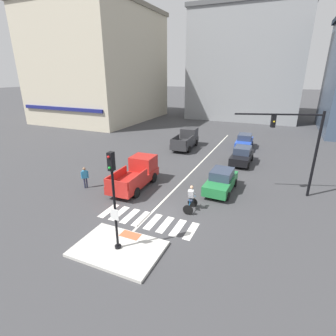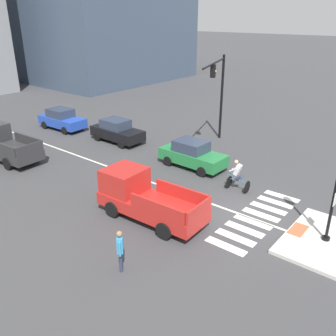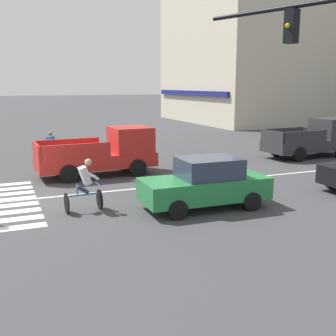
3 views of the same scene
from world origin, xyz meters
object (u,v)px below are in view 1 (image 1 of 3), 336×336
object	(u,v)px
car_blue_eastbound_distant	(244,141)
pickup_truck_red_westbound_near	(137,174)
traffic_light_mast	(300,141)
cyclist	(191,198)
pedestrian_at_curb_left	(85,176)
car_green_eastbound_mid	(221,181)
signal_pole	(114,194)
car_black_eastbound_far	(242,155)
pickup_truck_charcoal_westbound_distant	(186,139)

from	to	relation	value
car_blue_eastbound_distant	pickup_truck_red_westbound_near	bearing A→B (deg)	-112.60
traffic_light_mast	cyclist	xyz separation A→B (m)	(-5.87, -4.99, -3.17)
car_blue_eastbound_distant	pedestrian_at_curb_left	bearing A→B (deg)	-119.77
car_green_eastbound_mid	pickup_truck_red_westbound_near	world-z (taller)	pickup_truck_red_westbound_near
signal_pole	car_black_eastbound_far	size ratio (longest dim) A/B	1.20
car_blue_eastbound_distant	pickup_truck_red_westbound_near	size ratio (longest dim) A/B	0.80
car_black_eastbound_far	signal_pole	bearing A→B (deg)	-102.40
pickup_truck_red_westbound_near	pickup_truck_charcoal_westbound_distant	distance (m)	11.91
traffic_light_mast	car_green_eastbound_mid	size ratio (longest dim) A/B	1.46
car_black_eastbound_far	pedestrian_at_curb_left	distance (m)	14.63
signal_pole	car_green_eastbound_mid	world-z (taller)	signal_pole
car_black_eastbound_far	cyclist	distance (m)	10.79
cyclist	car_blue_eastbound_distant	bearing A→B (deg)	86.86
pickup_truck_charcoal_westbound_distant	pedestrian_at_curb_left	world-z (taller)	pickup_truck_charcoal_westbound_distant
traffic_light_mast	car_blue_eastbound_distant	distance (m)	12.86
pickup_truck_charcoal_westbound_distant	car_black_eastbound_far	bearing A→B (deg)	-24.99
car_blue_eastbound_distant	cyclist	distance (m)	16.43
traffic_light_mast	car_blue_eastbound_distant	bearing A→B (deg)	113.54
signal_pole	car_green_eastbound_mid	bearing A→B (deg)	70.96
car_blue_eastbound_distant	pedestrian_at_curb_left	xyz separation A→B (m)	(-9.38, -16.40, 0.17)
signal_pole	traffic_light_mast	distance (m)	12.93
signal_pole	cyclist	size ratio (longest dim) A/B	2.95
car_blue_eastbound_distant	cyclist	xyz separation A→B (m)	(-0.90, -16.41, 0.06)
traffic_light_mast	cyclist	world-z (taller)	traffic_light_mast
traffic_light_mast	pedestrian_at_curb_left	size ratio (longest dim) A/B	3.61
signal_pole	pickup_truck_charcoal_westbound_distant	bearing A→B (deg)	100.09
car_green_eastbound_mid	cyclist	distance (m)	3.84
car_green_eastbound_mid	pickup_truck_charcoal_westbound_distant	distance (m)	12.10
traffic_light_mast	car_green_eastbound_mid	bearing A→B (deg)	-164.67
cyclist	pedestrian_at_curb_left	distance (m)	8.48
pickup_truck_red_westbound_near	traffic_light_mast	bearing A→B (deg)	15.27
signal_pole	pickup_truck_charcoal_westbound_distant	size ratio (longest dim) A/B	0.96
car_green_eastbound_mid	cyclist	world-z (taller)	cyclist
signal_pole	car_blue_eastbound_distant	bearing A→B (deg)	82.40
car_black_eastbound_far	car_green_eastbound_mid	world-z (taller)	same
traffic_light_mast	pickup_truck_charcoal_westbound_distant	xyz separation A→B (m)	(-11.26, 8.91, -3.06)
pickup_truck_red_westbound_near	car_green_eastbound_mid	bearing A→B (deg)	15.23
car_black_eastbound_far	pedestrian_at_curb_left	xyz separation A→B (m)	(-9.99, -10.68, 0.17)
car_blue_eastbound_distant	pickup_truck_charcoal_westbound_distant	bearing A→B (deg)	-158.29
signal_pole	car_black_eastbound_far	bearing A→B (deg)	77.60
signal_pole	traffic_light_mast	bearing A→B (deg)	52.46
signal_pole	pickup_truck_charcoal_westbound_distant	world-z (taller)	signal_pole
car_green_eastbound_mid	pickup_truck_red_westbound_near	distance (m)	6.41
pickup_truck_red_westbound_near	car_blue_eastbound_distant	bearing A→B (deg)	67.40
car_blue_eastbound_distant	pickup_truck_red_westbound_near	distance (m)	15.61
car_black_eastbound_far	cyclist	xyz separation A→B (m)	(-1.51, -10.69, 0.06)
pedestrian_at_curb_left	signal_pole	bearing A→B (deg)	-38.90
car_blue_eastbound_distant	pickup_truck_charcoal_westbound_distant	xyz separation A→B (m)	(-6.29, -2.50, 0.17)
traffic_light_mast	pickup_truck_charcoal_westbound_distant	world-z (taller)	traffic_light_mast
car_blue_eastbound_distant	car_green_eastbound_mid	xyz separation A→B (m)	(0.19, -12.72, 0.00)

